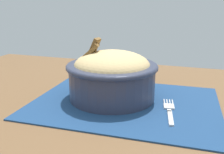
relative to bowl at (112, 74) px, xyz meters
name	(u,v)px	position (x,y,z in m)	size (l,w,h in m)	color
table	(119,141)	(0.03, -0.04, -0.14)	(1.24, 0.81, 0.77)	brown
placemat	(125,102)	(0.04, -0.02, -0.06)	(0.41, 0.30, 0.00)	navy
bowl	(112,74)	(0.00, 0.00, 0.00)	(0.21, 0.21, 0.14)	#2D3347
fork	(169,110)	(0.14, -0.04, -0.06)	(0.03, 0.13, 0.00)	silver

